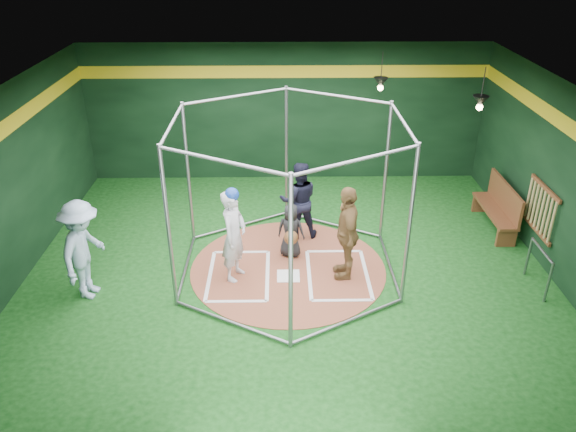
{
  "coord_description": "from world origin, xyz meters",
  "views": [
    {
      "loc": [
        -0.16,
        -9.28,
        5.95
      ],
      "look_at": [
        0.0,
        0.1,
        1.1
      ],
      "focal_mm": 35.0,
      "sensor_mm": 36.0,
      "label": 1
    }
  ],
  "objects_px": {
    "visitor_leopard": "(347,232)",
    "umpire": "(299,200)",
    "batter_figure": "(234,234)",
    "dugout_bench": "(499,206)"
  },
  "relations": [
    {
      "from": "visitor_leopard",
      "to": "umpire",
      "type": "relative_size",
      "value": 1.1
    },
    {
      "from": "batter_figure",
      "to": "visitor_leopard",
      "type": "bearing_deg",
      "value": 1.01
    },
    {
      "from": "batter_figure",
      "to": "visitor_leopard",
      "type": "relative_size",
      "value": 1.01
    },
    {
      "from": "visitor_leopard",
      "to": "umpire",
      "type": "bearing_deg",
      "value": -151.4
    },
    {
      "from": "visitor_leopard",
      "to": "umpire",
      "type": "xyz_separation_m",
      "value": [
        -0.84,
        1.55,
        -0.08
      ]
    },
    {
      "from": "umpire",
      "to": "batter_figure",
      "type": "bearing_deg",
      "value": 46.03
    },
    {
      "from": "umpire",
      "to": "visitor_leopard",
      "type": "bearing_deg",
      "value": 112.57
    },
    {
      "from": "batter_figure",
      "to": "visitor_leopard",
      "type": "distance_m",
      "value": 2.08
    },
    {
      "from": "batter_figure",
      "to": "dugout_bench",
      "type": "height_order",
      "value": "batter_figure"
    },
    {
      "from": "batter_figure",
      "to": "umpire",
      "type": "relative_size",
      "value": 1.1
    }
  ]
}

